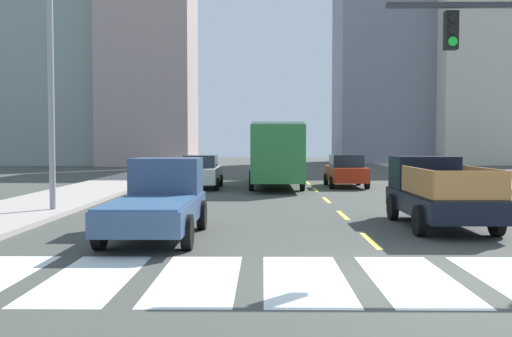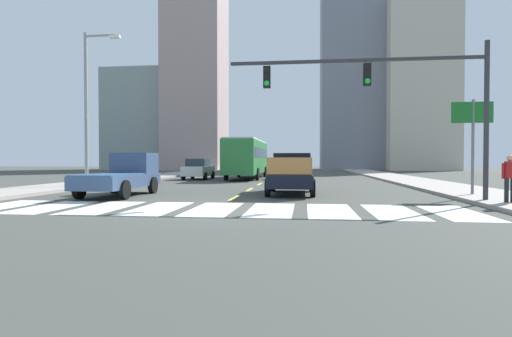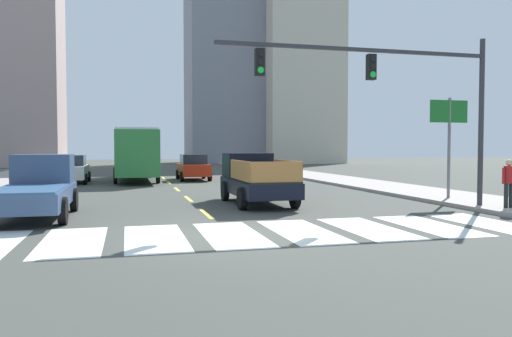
% 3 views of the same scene
% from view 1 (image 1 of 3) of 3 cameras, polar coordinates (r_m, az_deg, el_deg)
% --- Properties ---
extents(ground_plane, '(160.00, 160.00, 0.00)m').
position_cam_1_polar(ground_plane, '(10.91, 14.81, -10.25)').
color(ground_plane, '#3F423C').
extents(sidewalk_left, '(3.75, 110.00, 0.15)m').
position_cam_1_polar(sidewalk_left, '(29.59, -15.56, -2.02)').
color(sidewalk_left, '#9D938C').
rests_on(sidewalk_left, ground).
extents(crosswalk_stripe_1, '(1.44, 3.89, 0.01)m').
position_cam_1_polar(crosswalk_stripe_1, '(11.02, -15.66, -10.11)').
color(crosswalk_stripe_1, silver).
rests_on(crosswalk_stripe_1, ground).
extents(crosswalk_stripe_2, '(1.44, 3.89, 0.01)m').
position_cam_1_polar(crosswalk_stripe_2, '(10.66, -5.68, -10.47)').
color(crosswalk_stripe_2, silver).
rests_on(crosswalk_stripe_2, ground).
extents(crosswalk_stripe_3, '(1.44, 3.89, 0.01)m').
position_cam_1_polar(crosswalk_stripe_3, '(10.62, 4.69, -10.52)').
color(crosswalk_stripe_3, silver).
rests_on(crosswalk_stripe_3, ground).
extents(crosswalk_stripe_4, '(1.44, 3.89, 0.01)m').
position_cam_1_polar(crosswalk_stripe_4, '(10.91, 14.81, -10.23)').
color(crosswalk_stripe_4, silver).
rests_on(crosswalk_stripe_4, ground).
extents(lane_dash_0, '(0.16, 2.40, 0.01)m').
position_cam_1_polar(lane_dash_0, '(14.75, 10.99, -6.84)').
color(lane_dash_0, '#DDCC45').
rests_on(lane_dash_0, ground).
extents(lane_dash_1, '(0.16, 2.40, 0.01)m').
position_cam_1_polar(lane_dash_1, '(19.64, 8.37, -4.47)').
color(lane_dash_1, '#DDCC45').
rests_on(lane_dash_1, ground).
extents(lane_dash_2, '(0.16, 2.40, 0.01)m').
position_cam_1_polar(lane_dash_2, '(24.57, 6.81, -3.04)').
color(lane_dash_2, '#DDCC45').
rests_on(lane_dash_2, ground).
extents(lane_dash_3, '(0.16, 2.40, 0.01)m').
position_cam_1_polar(lane_dash_3, '(29.53, 5.77, -2.08)').
color(lane_dash_3, '#DDCC45').
rests_on(lane_dash_3, ground).
extents(lane_dash_4, '(0.16, 2.40, 0.01)m').
position_cam_1_polar(lane_dash_4, '(34.50, 5.03, -1.41)').
color(lane_dash_4, '#DDCC45').
rests_on(lane_dash_4, ground).
extents(lane_dash_5, '(0.16, 2.40, 0.01)m').
position_cam_1_polar(lane_dash_5, '(39.48, 4.48, -0.90)').
color(lane_dash_5, '#DDCC45').
rests_on(lane_dash_5, ground).
extents(lane_dash_6, '(0.16, 2.40, 0.01)m').
position_cam_1_polar(lane_dash_6, '(44.46, 4.06, -0.50)').
color(lane_dash_6, '#DDCC45').
rests_on(lane_dash_6, ground).
extents(lane_dash_7, '(0.16, 2.40, 0.01)m').
position_cam_1_polar(lane_dash_7, '(49.44, 3.71, -0.19)').
color(lane_dash_7, '#DDCC45').
rests_on(lane_dash_7, ground).
extents(pickup_stakebed, '(2.18, 5.20, 1.96)m').
position_cam_1_polar(pickup_stakebed, '(17.81, 16.89, -2.26)').
color(pickup_stakebed, black).
rests_on(pickup_stakebed, ground).
extents(pickup_dark, '(2.18, 5.20, 1.96)m').
position_cam_1_polar(pickup_dark, '(15.41, -9.28, -2.98)').
color(pickup_dark, '#34496C').
rests_on(pickup_dark, ground).
extents(city_bus, '(2.72, 10.80, 3.32)m').
position_cam_1_polar(city_bus, '(31.95, 1.90, 1.79)').
color(city_bus, '#2C7938').
rests_on(city_bus, ground).
extents(sedan_near_left, '(2.02, 4.40, 1.72)m').
position_cam_1_polar(sedan_near_left, '(30.54, -5.30, -0.32)').
color(sedan_near_left, silver).
rests_on(sedan_near_left, ground).
extents(sedan_near_right, '(2.02, 4.40, 1.72)m').
position_cam_1_polar(sedan_near_right, '(31.79, 8.64, -0.22)').
color(sedan_near_right, '#B5270F').
rests_on(sedan_near_right, ground).
extents(streetlight_left, '(2.20, 0.28, 9.00)m').
position_cam_1_polar(streetlight_left, '(20.98, -18.74, 9.47)').
color(streetlight_left, gray).
rests_on(streetlight_left, ground).
extents(tower_tall_centre, '(9.03, 9.21, 29.72)m').
position_cam_1_polar(tower_tall_centre, '(63.29, -10.29, 13.91)').
color(tower_tall_centre, '#AA928E').
rests_on(tower_tall_centre, ground).
extents(block_mid_left, '(11.30, 9.63, 32.69)m').
position_cam_1_polar(block_mid_left, '(70.62, 12.52, 13.93)').
color(block_mid_left, gray).
rests_on(block_mid_left, ground).
extents(block_mid_right, '(10.44, 7.93, 26.34)m').
position_cam_1_polar(block_mid_right, '(68.80, 21.13, 11.43)').
color(block_mid_right, beige).
rests_on(block_mid_right, ground).
extents(block_low_left, '(10.66, 10.31, 16.32)m').
position_cam_1_polar(block_low_left, '(67.16, -18.07, 7.39)').
color(block_low_left, gray).
rests_on(block_low_left, ground).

